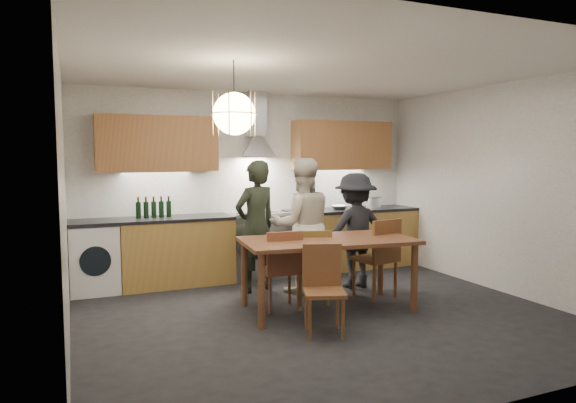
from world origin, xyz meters
name	(u,v)px	position (x,y,z in m)	size (l,w,h in m)	color
ground	(323,315)	(0.00, 0.00, 0.00)	(5.00, 5.00, 0.00)	black
room_shell	(324,156)	(0.00, 0.00, 1.71)	(5.02, 4.52, 2.61)	white
counter_run	(262,244)	(0.02, 1.95, 0.45)	(5.00, 0.62, 0.90)	tan
range_stove	(260,245)	(0.00, 1.94, 0.44)	(0.90, 0.60, 0.92)	silver
wall_fixtures	(257,144)	(0.00, 2.07, 1.87)	(4.30, 0.54, 1.10)	#BB7D48
pendant_lamp	(234,114)	(-1.00, -0.10, 2.10)	(0.43, 0.43, 0.70)	black
dining_table	(328,247)	(0.15, 0.17, 0.70)	(1.97, 1.12, 0.79)	brown
chair_back_left	(282,265)	(-0.33, 0.33, 0.51)	(0.44, 0.44, 0.89)	brown
chair_back_mid	(313,262)	(0.09, 0.41, 0.50)	(0.50, 0.50, 0.86)	brown
chair_back_right	(380,253)	(0.92, 0.31, 0.55)	(0.51, 0.51, 0.96)	brown
chair_front	(323,283)	(-0.23, -0.46, 0.49)	(0.49, 0.49, 0.85)	brown
person_left	(256,226)	(-0.32, 1.22, 0.82)	(0.60, 0.39, 1.65)	black
person_mid	(302,225)	(0.20, 0.98, 0.84)	(0.81, 0.63, 1.68)	beige
person_right	(355,230)	(0.92, 0.90, 0.74)	(0.96, 0.55, 1.48)	black
mixing_bowl	(339,207)	(1.25, 1.91, 0.93)	(0.27, 0.27, 0.07)	#AEADB0
stock_pot	(374,203)	(1.86, 1.93, 0.98)	(0.23, 0.23, 0.16)	silver
wine_bottles	(154,207)	(-1.46, 1.98, 1.04)	(0.45, 0.07, 0.27)	black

